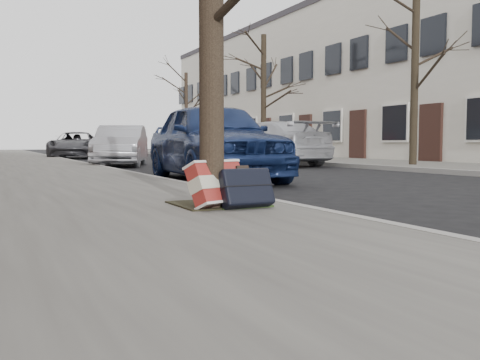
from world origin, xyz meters
name	(u,v)px	position (x,y,z in m)	size (l,w,h in m)	color
ground	(450,219)	(0.00, 0.00, 0.00)	(120.00, 120.00, 0.00)	black
near_sidewalk	(1,164)	(-3.70, 15.00, 0.06)	(5.00, 70.00, 0.12)	slate
far_sidewalk	(304,160)	(7.80, 15.00, 0.06)	(4.00, 70.00, 0.12)	slate
house_far	(390,82)	(13.15, 16.00, 3.60)	(6.70, 40.00, 7.20)	beige
dirt_patch	(217,204)	(-2.00, 1.20, 0.13)	(0.85, 0.85, 0.01)	black
suitcase_red	(218,184)	(-2.10, 0.94, 0.35)	(0.60, 0.17, 0.43)	maroon
suitcase_navy	(246,187)	(-1.87, 0.78, 0.32)	(0.52, 0.17, 0.37)	black
car_near_front	(213,140)	(0.02, 6.14, 0.80)	(1.90, 4.72, 1.61)	navy
car_near_mid	(121,146)	(-0.15, 13.48, 0.66)	(1.40, 4.03, 1.33)	#A8A9B0
car_near_back	(76,145)	(-0.17, 22.98, 0.64)	(2.14, 4.64, 1.29)	#3C3C41
car_far_front	(270,144)	(4.50, 11.91, 0.72)	(2.03, 5.00, 1.45)	#B4B6BC
car_far_back	(207,143)	(4.93, 18.68, 0.73)	(1.73, 4.30, 1.47)	maroon
tree_far_a	(415,79)	(7.20, 8.13, 2.62)	(0.22, 0.22, 5.00)	black
tree_far_b	(264,96)	(7.20, 17.48, 2.84)	(0.24, 0.24, 5.44)	black
tree_far_c	(186,113)	(7.20, 27.69, 2.60)	(0.21, 0.21, 4.96)	black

